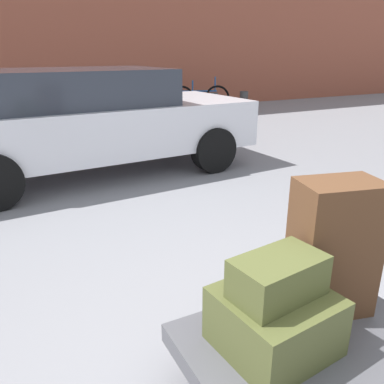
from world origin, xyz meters
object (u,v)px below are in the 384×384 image
object	(u,v)px
suitcase_brown_center	(333,248)
bollard_kerb_mid	(213,104)
bicycle_leaning	(200,98)
bollard_kerb_far	(244,102)
luggage_cart	(304,347)
suitcase_olive_front_right	(274,321)
duffel_bag_olive_topmost_pile	(278,277)
parked_car	(90,119)
bollard_kerb_near	(164,108)

from	to	relation	value
suitcase_brown_center	bollard_kerb_mid	world-z (taller)	suitcase_brown_center
bicycle_leaning	bollard_kerb_far	size ratio (longest dim) A/B	2.76
luggage_cart	suitcase_brown_center	distance (m)	0.51
bollard_kerb_far	suitcase_olive_front_right	bearing A→B (deg)	-123.56
suitcase_brown_center	duffel_bag_olive_topmost_pile	world-z (taller)	suitcase_brown_center
suitcase_olive_front_right	parked_car	distance (m)	4.30
bicycle_leaning	bollard_kerb_mid	xyz separation A→B (m)	(-0.08, -0.95, -0.07)
parked_car	bollard_kerb_far	size ratio (longest dim) A/B	7.33
bollard_kerb_near	bollard_kerb_mid	bearing A→B (deg)	0.00
suitcase_brown_center	bollard_kerb_far	xyz separation A→B (m)	(4.92, 7.97, -0.39)
suitcase_olive_front_right	bollard_kerb_mid	bearing A→B (deg)	55.91
parked_car	bicycle_leaning	world-z (taller)	parked_car
luggage_cart	bicycle_leaning	distance (m)	10.01
duffel_bag_olive_topmost_pile	bollard_kerb_far	distance (m)	9.70
duffel_bag_olive_topmost_pile	bollard_kerb_far	xyz separation A→B (m)	(5.36, 8.07, -0.41)
suitcase_brown_center	bollard_kerb_near	xyz separation A→B (m)	(2.49, 7.97, -0.39)
bicycle_leaning	bollard_kerb_mid	size ratio (longest dim) A/B	2.76
duffel_bag_olive_topmost_pile	parked_car	distance (m)	4.29
suitcase_brown_center	parked_car	distance (m)	4.19
duffel_bag_olive_topmost_pile	bollard_kerb_mid	distance (m)	9.20
bollard_kerb_near	bollard_kerb_mid	size ratio (longest dim) A/B	1.00
luggage_cart	bollard_kerb_mid	world-z (taller)	bollard_kerb_mid
bicycle_leaning	bollard_kerb_near	xyz separation A→B (m)	(-1.54, -0.95, -0.07)
suitcase_olive_front_right	suitcase_brown_center	size ratio (longest dim) A/B	0.68
bollard_kerb_mid	suitcase_brown_center	bearing A→B (deg)	-116.32
suitcase_olive_front_right	luggage_cart	bearing A→B (deg)	-11.73
duffel_bag_olive_topmost_pile	bicycle_leaning	size ratio (longest dim) A/B	0.25
duffel_bag_olive_topmost_pile	parked_car	xyz separation A→B (m)	(0.21, 4.29, 0.05)
suitcase_olive_front_right	bollard_kerb_mid	size ratio (longest dim) A/B	0.80
suitcase_brown_center	duffel_bag_olive_topmost_pile	xyz separation A→B (m)	(-0.44, -0.10, 0.01)
suitcase_brown_center	bicycle_leaning	bearing A→B (deg)	79.78
suitcase_brown_center	bollard_kerb_near	bearing A→B (deg)	86.72
bollard_kerb_mid	bollard_kerb_far	bearing A→B (deg)	0.00
luggage_cart	bollard_kerb_near	size ratio (longest dim) A/B	1.96
luggage_cart	bollard_kerb_near	distance (m)	8.55
parked_car	bicycle_leaning	size ratio (longest dim) A/B	2.66
suitcase_olive_front_right	bollard_kerb_mid	xyz separation A→B (m)	(4.38, 8.07, -0.18)
bollard_kerb_near	duffel_bag_olive_topmost_pile	bearing A→B (deg)	-109.93
suitcase_brown_center	bollard_kerb_near	distance (m)	8.36
luggage_cart	duffel_bag_olive_topmost_pile	distance (m)	0.48
luggage_cart	bollard_kerb_mid	xyz separation A→B (m)	(4.19, 8.09, 0.03)
bollard_kerb_mid	bollard_kerb_near	bearing A→B (deg)	180.00
luggage_cart	duffel_bag_olive_topmost_pile	world-z (taller)	duffel_bag_olive_topmost_pile
suitcase_olive_front_right	bicycle_leaning	bearing A→B (deg)	58.06
suitcase_brown_center	parked_car	world-z (taller)	parked_car
suitcase_olive_front_right	duffel_bag_olive_topmost_pile	xyz separation A→B (m)	(0.00, 0.00, 0.23)
parked_car	bollard_kerb_near	bearing A→B (deg)	54.31
bollard_kerb_near	suitcase_brown_center	bearing A→B (deg)	-107.36
suitcase_olive_front_right	parked_car	world-z (taller)	parked_car
suitcase_brown_center	bicycle_leaning	world-z (taller)	suitcase_brown_center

